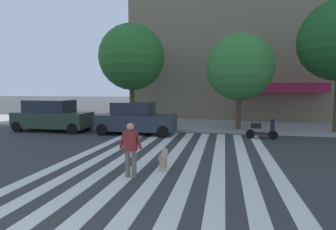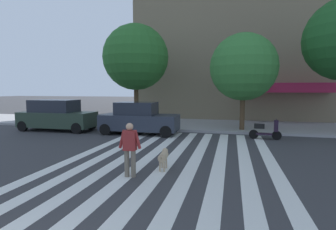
{
  "view_description": "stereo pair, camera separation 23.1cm",
  "coord_description": "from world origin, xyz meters",
  "px_view_note": "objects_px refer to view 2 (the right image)",
  "views": [
    {
      "loc": [
        3.1,
        -1.3,
        2.64
      ],
      "look_at": [
        1.28,
        7.19,
        1.79
      ],
      "focal_mm": 28.19,
      "sensor_mm": 36.0,
      "label": 1
    },
    {
      "loc": [
        3.33,
        -1.25,
        2.64
      ],
      "look_at": [
        1.28,
        7.19,
        1.79
      ],
      "focal_mm": 28.19,
      "sensor_mm": 36.0,
      "label": 2
    }
  ],
  "objects_px": {
    "parked_scooter": "(265,130)",
    "parked_car_near_curb": "(57,116)",
    "parked_car_behind_first": "(139,119)",
    "pedestrian_dog_walker": "(130,147)",
    "street_tree_nearest": "(136,57)",
    "dog_on_leash": "(163,156)",
    "street_tree_middle": "(243,67)"
  },
  "relations": [
    {
      "from": "parked_scooter",
      "to": "street_tree_nearest",
      "type": "distance_m",
      "value": 10.07
    },
    {
      "from": "parked_car_behind_first",
      "to": "street_tree_nearest",
      "type": "relative_size",
      "value": 0.65
    },
    {
      "from": "parked_car_near_curb",
      "to": "parked_car_behind_first",
      "type": "bearing_deg",
      "value": -0.0
    },
    {
      "from": "street_tree_middle",
      "to": "pedestrian_dog_walker",
      "type": "relative_size",
      "value": 3.58
    },
    {
      "from": "parked_scooter",
      "to": "pedestrian_dog_walker",
      "type": "xyz_separation_m",
      "value": [
        -4.68,
        -7.3,
        0.45
      ]
    },
    {
      "from": "parked_car_near_curb",
      "to": "pedestrian_dog_walker",
      "type": "distance_m",
      "value": 10.83
    },
    {
      "from": "parked_car_behind_first",
      "to": "pedestrian_dog_walker",
      "type": "relative_size",
      "value": 2.79
    },
    {
      "from": "parked_scooter",
      "to": "dog_on_leash",
      "type": "xyz_separation_m",
      "value": [
        -3.89,
        -6.34,
        -0.04
      ]
    },
    {
      "from": "street_tree_middle",
      "to": "dog_on_leash",
      "type": "relative_size",
      "value": 6.1
    },
    {
      "from": "parked_scooter",
      "to": "pedestrian_dog_walker",
      "type": "bearing_deg",
      "value": -122.66
    },
    {
      "from": "street_tree_nearest",
      "to": "pedestrian_dog_walker",
      "type": "height_order",
      "value": "street_tree_nearest"
    },
    {
      "from": "parked_scooter",
      "to": "street_tree_nearest",
      "type": "height_order",
      "value": "street_tree_nearest"
    },
    {
      "from": "parked_car_behind_first",
      "to": "street_tree_middle",
      "type": "bearing_deg",
      "value": 20.29
    },
    {
      "from": "parked_car_near_curb",
      "to": "street_tree_nearest",
      "type": "relative_size",
      "value": 0.68
    },
    {
      "from": "parked_scooter",
      "to": "parked_car_behind_first",
      "type": "bearing_deg",
      "value": 179.58
    },
    {
      "from": "parked_scooter",
      "to": "dog_on_leash",
      "type": "height_order",
      "value": "parked_scooter"
    },
    {
      "from": "street_tree_nearest",
      "to": "street_tree_middle",
      "type": "relative_size",
      "value": 1.2
    },
    {
      "from": "dog_on_leash",
      "to": "street_tree_middle",
      "type": "bearing_deg",
      "value": 72.07
    },
    {
      "from": "dog_on_leash",
      "to": "parked_scooter",
      "type": "bearing_deg",
      "value": 58.5
    },
    {
      "from": "parked_scooter",
      "to": "parked_car_near_curb",
      "type": "bearing_deg",
      "value": 179.77
    },
    {
      "from": "pedestrian_dog_walker",
      "to": "parked_scooter",
      "type": "bearing_deg",
      "value": 57.34
    },
    {
      "from": "parked_car_behind_first",
      "to": "dog_on_leash",
      "type": "relative_size",
      "value": 4.75
    },
    {
      "from": "parked_scooter",
      "to": "dog_on_leash",
      "type": "bearing_deg",
      "value": -121.5
    },
    {
      "from": "dog_on_leash",
      "to": "street_tree_nearest",
      "type": "bearing_deg",
      "value": 115.19
    },
    {
      "from": "parked_car_behind_first",
      "to": "street_tree_nearest",
      "type": "xyz_separation_m",
      "value": [
        -1.37,
        3.26,
        3.98
      ]
    },
    {
      "from": "parked_car_near_curb",
      "to": "dog_on_leash",
      "type": "bearing_deg",
      "value": -36.2
    },
    {
      "from": "street_tree_middle",
      "to": "dog_on_leash",
      "type": "xyz_separation_m",
      "value": [
        -2.78,
        -8.6,
        -3.53
      ]
    },
    {
      "from": "parked_car_behind_first",
      "to": "dog_on_leash",
      "type": "height_order",
      "value": "parked_car_behind_first"
    },
    {
      "from": "pedestrian_dog_walker",
      "to": "dog_on_leash",
      "type": "xyz_separation_m",
      "value": [
        0.79,
        0.95,
        -0.48
      ]
    },
    {
      "from": "parked_car_behind_first",
      "to": "street_tree_nearest",
      "type": "distance_m",
      "value": 5.32
    },
    {
      "from": "parked_scooter",
      "to": "street_tree_middle",
      "type": "relative_size",
      "value": 0.28
    },
    {
      "from": "parked_scooter",
      "to": "pedestrian_dog_walker",
      "type": "height_order",
      "value": "pedestrian_dog_walker"
    }
  ]
}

